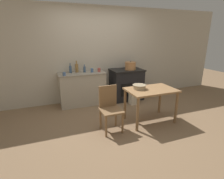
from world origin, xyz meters
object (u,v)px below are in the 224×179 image
(cup_center, at_px, (92,70))
(mixing_bowl_large, at_px, (139,87))
(work_table, at_px, (151,94))
(bottle_far_left, at_px, (77,68))
(chair, at_px, (110,107))
(cup_center_right, at_px, (99,70))
(flour_sack, at_px, (134,98))
(stove, at_px, (126,84))
(bottle_left, at_px, (70,69))
(cup_center_left, at_px, (64,74))
(bottle_mid_left, at_px, (85,69))
(stock_pot, at_px, (130,66))

(cup_center, bearing_deg, mixing_bowl_large, -64.22)
(work_table, xyz_separation_m, bottle_far_left, (-1.24, 1.61, 0.37))
(chair, relative_size, cup_center, 8.80)
(cup_center, height_order, cup_center_right, same)
(flour_sack, height_order, cup_center_right, cup_center_right)
(cup_center_right, bearing_deg, stove, 0.39)
(bottle_far_left, xyz_separation_m, bottle_left, (-0.17, -0.03, -0.02))
(bottle_far_left, relative_size, cup_center, 2.99)
(stove, relative_size, cup_center_left, 10.60)
(chair, xyz_separation_m, cup_center_left, (-0.67, 1.33, 0.44))
(cup_center_left, height_order, cup_center_right, cup_center_right)
(bottle_far_left, bearing_deg, flour_sack, -23.98)
(stove, xyz_separation_m, bottle_left, (-1.54, 0.13, 0.52))
(bottle_left, height_order, cup_center_left, bottle_left)
(stove, xyz_separation_m, mixing_bowl_large, (-0.35, -1.34, 0.33))
(bottle_left, bearing_deg, stove, -4.79)
(bottle_mid_left, distance_m, cup_center_left, 0.60)
(stove, height_order, cup_center, cup_center)
(flour_sack, xyz_separation_m, cup_center, (-1.03, 0.47, 0.75))
(mixing_bowl_large, bearing_deg, cup_center, 115.78)
(chair, bearing_deg, mixing_bowl_large, 10.94)
(chair, height_order, stock_pot, stock_pot)
(cup_center_right, bearing_deg, bottle_far_left, 163.68)
(flour_sack, bearing_deg, bottle_left, 159.26)
(bottle_mid_left, bearing_deg, bottle_far_left, 156.81)
(stock_pot, height_order, bottle_far_left, bottle_far_left)
(mixing_bowl_large, bearing_deg, bottle_far_left, 124.28)
(flour_sack, xyz_separation_m, cup_center_right, (-0.84, 0.46, 0.75))
(chair, xyz_separation_m, bottle_far_left, (-0.31, 1.65, 0.51))
(mixing_bowl_large, bearing_deg, stove, 75.38)
(cup_center_left, distance_m, cup_center, 0.75)
(stove, height_order, mixing_bowl_large, stove)
(bottle_left, distance_m, bottle_mid_left, 0.36)
(stock_pot, bearing_deg, bottle_left, 172.38)
(stove, bearing_deg, cup_center, 179.42)
(bottle_far_left, bearing_deg, cup_center_right, -16.32)
(cup_center, bearing_deg, cup_center_left, -167.27)
(bottle_mid_left, xyz_separation_m, cup_center, (0.18, -0.07, -0.03))
(flour_sack, distance_m, cup_center, 1.36)
(bottle_mid_left, bearing_deg, work_table, -55.38)
(stock_pot, xyz_separation_m, cup_center, (-1.07, 0.10, -0.07))
(bottle_mid_left, bearing_deg, mixing_bowl_large, -59.52)
(stove, height_order, cup_center_right, cup_center_right)
(stove, xyz_separation_m, cup_center_right, (-0.82, -0.01, 0.48))
(work_table, relative_size, bottle_far_left, 3.41)
(bottle_far_left, height_order, cup_center_right, bottle_far_left)
(mixing_bowl_large, height_order, cup_center_left, cup_center_left)
(bottle_far_left, bearing_deg, mixing_bowl_large, -55.72)
(stove, distance_m, cup_center_right, 0.95)
(stock_pot, bearing_deg, mixing_bowl_large, -108.48)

